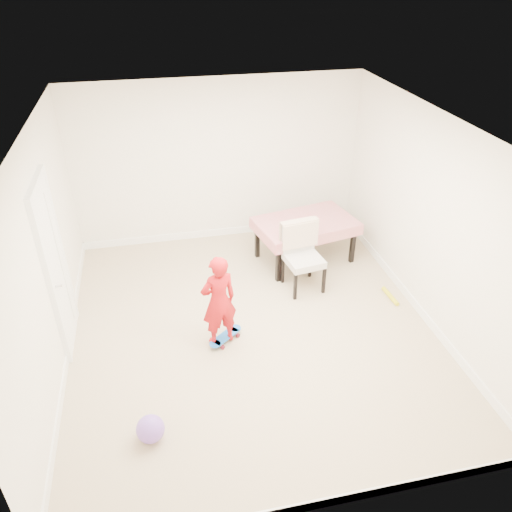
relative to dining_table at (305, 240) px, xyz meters
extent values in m
plane|color=tan|center=(-1.14, -1.46, -0.34)|extent=(5.00, 5.00, 0.00)
cube|color=white|center=(-1.14, -1.46, 2.24)|extent=(4.50, 5.00, 0.04)
cube|color=white|center=(-1.14, 1.02, 0.96)|extent=(4.50, 0.04, 2.60)
cube|color=white|center=(-1.14, -3.94, 0.96)|extent=(4.50, 0.04, 2.60)
cube|color=white|center=(-3.37, -1.46, 0.96)|extent=(0.04, 5.00, 2.60)
cube|color=white|center=(1.09, -1.46, 0.96)|extent=(0.04, 5.00, 2.60)
cube|color=white|center=(-3.36, -1.16, 0.69)|extent=(0.11, 0.94, 2.11)
cube|color=white|center=(-1.14, 1.03, -0.28)|extent=(4.50, 0.02, 0.12)
cube|color=white|center=(-1.14, -3.95, -0.28)|extent=(4.50, 0.02, 0.12)
cube|color=white|center=(-3.38, -1.46, -0.28)|extent=(0.02, 5.00, 0.12)
cube|color=white|center=(1.10, -1.46, -0.28)|extent=(0.02, 5.00, 0.12)
imported|color=#B61217|center=(-1.57, -1.65, 0.26)|extent=(0.50, 0.40, 1.20)
sphere|color=#8255CC|center=(-2.46, -2.91, -0.20)|extent=(0.28, 0.28, 0.28)
cylinder|color=yellow|center=(0.88, -1.24, -0.31)|extent=(0.08, 0.40, 0.06)
camera|label=1|loc=(-2.14, -6.31, 3.81)|focal=35.00mm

